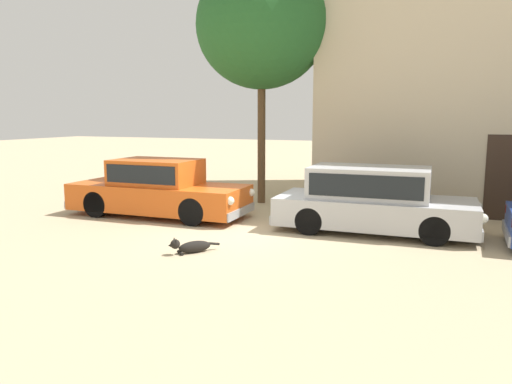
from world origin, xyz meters
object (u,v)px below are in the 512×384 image
(parked_sedan_second, at_px, (372,198))
(stray_dog_spotted, at_px, (191,246))
(parked_sedan_nearest, at_px, (158,188))
(acacia_tree_left, at_px, (262,25))

(parked_sedan_second, distance_m, stray_dog_spotted, 4.22)
(parked_sedan_nearest, xyz_separation_m, stray_dog_spotted, (2.49, -2.76, -0.59))
(parked_sedan_second, height_order, acacia_tree_left, acacia_tree_left)
(stray_dog_spotted, bearing_deg, acacia_tree_left, -132.37)
(acacia_tree_left, bearing_deg, parked_sedan_nearest, -122.67)
(parked_sedan_nearest, bearing_deg, acacia_tree_left, 56.34)
(parked_sedan_second, distance_m, acacia_tree_left, 6.15)
(acacia_tree_left, bearing_deg, parked_sedan_second, -34.77)
(stray_dog_spotted, bearing_deg, parked_sedan_second, 176.75)
(parked_sedan_nearest, height_order, parked_sedan_second, parked_sedan_nearest)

